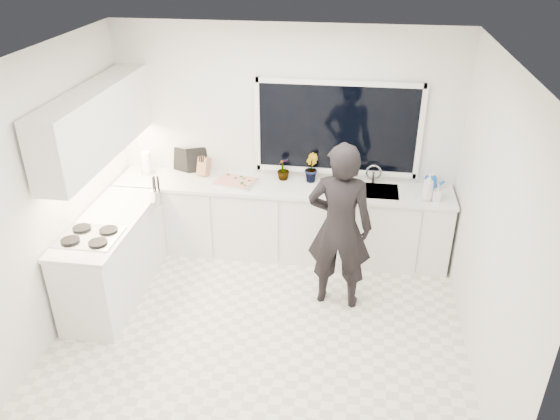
# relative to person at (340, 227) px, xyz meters

# --- Properties ---
(floor) EXTENTS (4.00, 3.50, 0.02)m
(floor) POSITION_rel_person_xyz_m (-0.71, -0.56, -0.92)
(floor) COLOR beige
(floor) RESTS_ON ground
(wall_back) EXTENTS (4.00, 0.02, 2.70)m
(wall_back) POSITION_rel_person_xyz_m (-0.71, 1.20, 0.44)
(wall_back) COLOR white
(wall_back) RESTS_ON ground
(wall_left) EXTENTS (0.02, 3.50, 2.70)m
(wall_left) POSITION_rel_person_xyz_m (-2.72, -0.56, 0.44)
(wall_left) COLOR white
(wall_left) RESTS_ON ground
(wall_right) EXTENTS (0.02, 3.50, 2.70)m
(wall_right) POSITION_rel_person_xyz_m (1.30, -0.56, 0.44)
(wall_right) COLOR white
(wall_right) RESTS_ON ground
(ceiling) EXTENTS (4.00, 3.50, 0.02)m
(ceiling) POSITION_rel_person_xyz_m (-0.71, -0.56, 1.80)
(ceiling) COLOR white
(ceiling) RESTS_ON wall_back
(window) EXTENTS (1.80, 0.02, 1.00)m
(window) POSITION_rel_person_xyz_m (-0.11, 1.16, 0.64)
(window) COLOR black
(window) RESTS_ON wall_back
(base_cabinets_back) EXTENTS (3.92, 0.58, 0.88)m
(base_cabinets_back) POSITION_rel_person_xyz_m (-0.71, 0.89, -0.47)
(base_cabinets_back) COLOR white
(base_cabinets_back) RESTS_ON floor
(base_cabinets_left) EXTENTS (0.58, 1.60, 0.88)m
(base_cabinets_left) POSITION_rel_person_xyz_m (-2.38, -0.21, -0.47)
(base_cabinets_left) COLOR white
(base_cabinets_left) RESTS_ON floor
(countertop_back) EXTENTS (3.94, 0.62, 0.04)m
(countertop_back) POSITION_rel_person_xyz_m (-0.71, 0.88, -0.01)
(countertop_back) COLOR silver
(countertop_back) RESTS_ON base_cabinets_back
(countertop_left) EXTENTS (0.62, 1.60, 0.04)m
(countertop_left) POSITION_rel_person_xyz_m (-2.38, -0.21, -0.01)
(countertop_left) COLOR silver
(countertop_left) RESTS_ON base_cabinets_left
(upper_cabinets) EXTENTS (0.34, 2.10, 0.70)m
(upper_cabinets) POSITION_rel_person_xyz_m (-2.50, 0.14, 0.94)
(upper_cabinets) COLOR white
(upper_cabinets) RESTS_ON wall_left
(sink) EXTENTS (0.58, 0.42, 0.14)m
(sink) POSITION_rel_person_xyz_m (0.34, 0.89, -0.04)
(sink) COLOR silver
(sink) RESTS_ON countertop_back
(faucet) EXTENTS (0.03, 0.03, 0.22)m
(faucet) POSITION_rel_person_xyz_m (0.34, 1.09, 0.12)
(faucet) COLOR silver
(faucet) RESTS_ON countertop_back
(stovetop) EXTENTS (0.56, 0.48, 0.03)m
(stovetop) POSITION_rel_person_xyz_m (-2.40, -0.56, 0.02)
(stovetop) COLOR black
(stovetop) RESTS_ON countertop_left
(person) EXTENTS (0.70, 0.49, 1.82)m
(person) POSITION_rel_person_xyz_m (0.00, 0.00, 0.00)
(person) COLOR black
(person) RESTS_ON floor
(pizza_tray) EXTENTS (0.53, 0.44, 0.03)m
(pizza_tray) POSITION_rel_person_xyz_m (-1.26, 0.86, 0.02)
(pizza_tray) COLOR silver
(pizza_tray) RESTS_ON countertop_back
(pizza) EXTENTS (0.48, 0.39, 0.01)m
(pizza) POSITION_rel_person_xyz_m (-1.26, 0.86, 0.04)
(pizza) COLOR red
(pizza) RESTS_ON pizza_tray
(watering_can) EXTENTS (0.18, 0.18, 0.13)m
(watering_can) POSITION_rel_person_xyz_m (0.99, 1.05, 0.07)
(watering_can) COLOR blue
(watering_can) RESTS_ON countertop_back
(paper_towel_roll) EXTENTS (0.14, 0.14, 0.26)m
(paper_towel_roll) POSITION_rel_person_xyz_m (-2.38, 0.99, 0.14)
(paper_towel_roll) COLOR white
(paper_towel_roll) RESTS_ON countertop_back
(knife_block) EXTENTS (0.16, 0.14, 0.22)m
(knife_block) POSITION_rel_person_xyz_m (-1.69, 1.03, 0.12)
(knife_block) COLOR olive
(knife_block) RESTS_ON countertop_back
(utensil_crock) EXTENTS (0.16, 0.16, 0.16)m
(utensil_crock) POSITION_rel_person_xyz_m (-1.99, 0.24, 0.09)
(utensil_crock) COLOR silver
(utensil_crock) RESTS_ON countertop_left
(picture_frame_large) EXTENTS (0.21, 0.10, 0.28)m
(picture_frame_large) POSITION_rel_person_xyz_m (-2.00, 1.13, 0.15)
(picture_frame_large) COLOR black
(picture_frame_large) RESTS_ON countertop_back
(picture_frame_small) EXTENTS (0.24, 0.12, 0.30)m
(picture_frame_small) POSITION_rel_person_xyz_m (-1.79, 1.13, 0.16)
(picture_frame_small) COLOR black
(picture_frame_small) RESTS_ON countertop_back
(herb_plants) EXTENTS (0.84, 0.22, 0.34)m
(herb_plants) POSITION_rel_person_xyz_m (-0.40, 1.05, 0.16)
(herb_plants) COLOR #26662D
(herb_plants) RESTS_ON countertop_back
(soap_bottles) EXTENTS (0.22, 0.13, 0.32)m
(soap_bottles) POSITION_rel_person_xyz_m (0.95, 0.74, 0.15)
(soap_bottles) COLOR #D8BF66
(soap_bottles) RESTS_ON countertop_back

